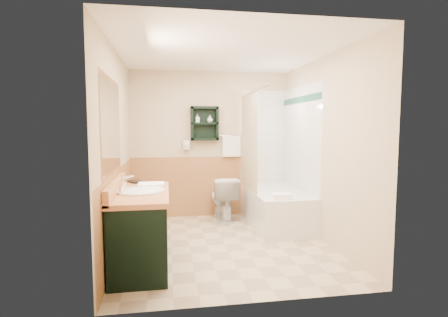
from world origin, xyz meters
TOP-DOWN VIEW (x-y plane):
  - floor at (0.00, 0.00)m, footprint 3.00×3.00m
  - back_wall at (0.00, 1.52)m, footprint 2.60×0.04m
  - left_wall at (-1.32, 0.00)m, footprint 0.04×3.00m
  - right_wall at (1.32, 0.00)m, footprint 0.04×3.00m
  - ceiling at (0.00, 0.00)m, footprint 2.60×3.00m
  - wainscot_left at (-1.29, 0.00)m, footprint 2.98×2.98m
  - wainscot_back at (0.00, 1.49)m, footprint 2.58×2.58m
  - mirror_frame at (-1.27, -0.55)m, footprint 1.30×1.30m
  - mirror_glass at (-1.27, -0.55)m, footprint 1.20×1.20m
  - tile_right at (1.28, 0.75)m, footprint 1.50×1.50m
  - tile_back at (1.03, 1.48)m, footprint 0.95×0.95m
  - tile_accent at (1.27, 0.75)m, footprint 1.50×1.50m
  - wall_shelf at (-0.10, 1.41)m, footprint 0.45×0.15m
  - hair_dryer at (-0.40, 1.43)m, footprint 0.10×0.24m
  - towel_bar at (0.35, 1.45)m, footprint 0.40×0.06m
  - curtain_rod at (0.53, 0.75)m, footprint 0.03×1.60m
  - shower_curtain at (0.53, 0.92)m, footprint 1.05×1.05m
  - vanity at (-0.99, -0.51)m, footprint 0.59×1.27m
  - bathtub at (0.93, 0.75)m, footprint 0.80×1.50m
  - toilet at (0.16, 1.18)m, footprint 0.45×0.73m
  - counter_towel at (-0.89, -0.20)m, footprint 0.29×0.23m
  - vanity_book at (-1.16, 0.08)m, footprint 0.14×0.09m
  - tub_towel at (0.80, 0.19)m, footprint 0.25×0.21m
  - soap_bottle_a at (-0.22, 1.40)m, footprint 0.09×0.14m
  - soap_bottle_b at (-0.01, 1.40)m, footprint 0.13×0.15m

SIDE VIEW (x-z plane):
  - floor at x=0.00m, z-range 0.00..0.00m
  - bathtub at x=0.93m, z-range 0.00..0.53m
  - toilet at x=0.16m, z-range 0.00..0.69m
  - vanity at x=-0.99m, z-range 0.00..0.81m
  - wainscot_left at x=-1.29m, z-range 0.00..1.00m
  - wainscot_back at x=0.00m, z-range 0.00..1.00m
  - tub_towel at x=0.80m, z-range 0.53..0.60m
  - counter_towel at x=-0.89m, z-range 0.81..0.85m
  - vanity_book at x=-1.16m, z-range 0.81..1.01m
  - tile_right at x=1.28m, z-range 0.00..2.10m
  - tile_back at x=1.03m, z-range 0.00..2.10m
  - shower_curtain at x=0.53m, z-range 0.30..2.00m
  - back_wall at x=0.00m, z-range 0.00..2.40m
  - left_wall at x=-1.32m, z-range 0.00..2.40m
  - right_wall at x=1.32m, z-range 0.00..2.40m
  - hair_dryer at x=-0.40m, z-range 1.11..1.29m
  - towel_bar at x=0.35m, z-range 1.15..1.55m
  - mirror_frame at x=-1.27m, z-range 1.00..2.00m
  - mirror_glass at x=-1.27m, z-range 1.05..1.95m
  - wall_shelf at x=-0.10m, z-range 1.27..1.83m
  - soap_bottle_a at x=-0.22m, z-range 1.56..1.63m
  - soap_bottle_b at x=-0.01m, z-range 1.56..1.66m
  - tile_accent at x=1.27m, z-range 1.85..1.95m
  - curtain_rod at x=0.53m, z-range 1.98..2.02m
  - ceiling at x=0.00m, z-range 2.40..2.44m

